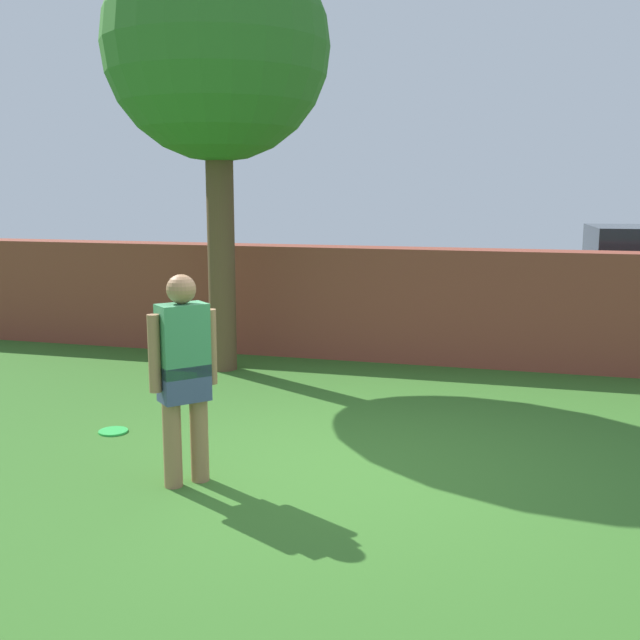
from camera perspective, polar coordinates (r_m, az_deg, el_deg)
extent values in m
plane|color=#336623|center=(6.25, 2.13, -11.19)|extent=(40.00, 40.00, 0.00)
cube|color=brown|center=(10.26, -0.82, 1.45)|extent=(13.08, 0.50, 1.48)
cylinder|color=brown|center=(9.41, -7.44, 5.71)|extent=(0.33, 0.33, 3.15)
sphere|color=#337028|center=(9.52, -7.77, 19.71)|extent=(2.67, 2.67, 2.67)
cylinder|color=#9E704C|center=(5.97, -9.07, -8.00)|extent=(0.14, 0.14, 0.85)
cylinder|color=#9E704C|center=(5.89, -11.05, -8.30)|extent=(0.14, 0.14, 0.85)
cube|color=#3F4C72|center=(5.83, -10.17, -4.64)|extent=(0.41, 0.41, 0.28)
cube|color=#3F8C59|center=(5.76, -10.26, -1.51)|extent=(0.41, 0.41, 0.55)
sphere|color=#9E704C|center=(5.69, -10.38, 2.29)|extent=(0.22, 0.22, 0.22)
cylinder|color=#9E704C|center=(5.86, -8.20, -2.00)|extent=(0.09, 0.09, 0.58)
cylinder|color=#9E704C|center=(5.69, -12.34, -2.48)|extent=(0.09, 0.09, 0.58)
cylinder|color=black|center=(10.69, 17.96, -0.98)|extent=(0.65, 0.26, 0.64)
cylinder|color=black|center=(12.36, 17.09, 0.48)|extent=(0.65, 0.26, 0.64)
cylinder|color=green|center=(7.40, -15.27, -8.06)|extent=(0.27, 0.27, 0.02)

